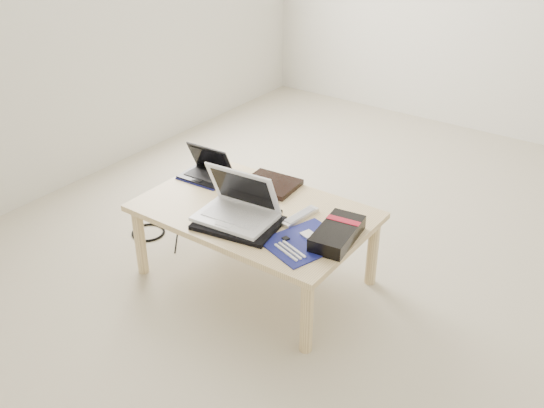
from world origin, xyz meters
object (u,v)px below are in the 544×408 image
Objects in this scene: white_laptop at (238,207)px; gpu_box at (337,234)px; coffee_table at (254,218)px; netbook at (207,171)px.

gpu_box is (0.46, 0.12, -0.04)m from white_laptop.
netbook is at bearing 162.83° from coffee_table.
white_laptop is (0.41, -0.25, 0.03)m from netbook.
white_laptop is at bearing -31.61° from netbook.
white_laptop is 0.48m from gpu_box.
netbook is at bearing 171.37° from gpu_box.
coffee_table is 4.19× the size of netbook.
gpu_box is (0.87, -0.13, -0.00)m from netbook.
gpu_box is at bearing -8.63° from netbook.
gpu_box is at bearing 14.61° from white_laptop.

